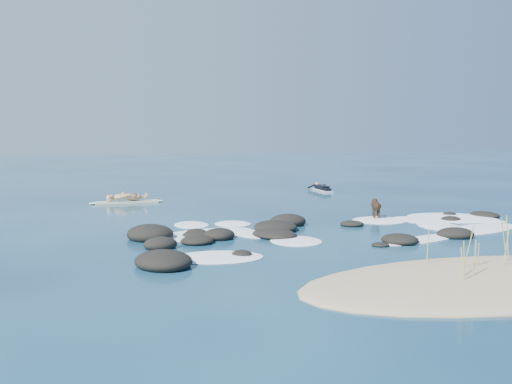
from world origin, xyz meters
name	(u,v)px	position (x,y,z in m)	size (l,w,h in m)	color
ground	(332,226)	(0.00, 0.00, 0.00)	(160.00, 160.00, 0.00)	#0A2642
sand_dune	(489,283)	(0.00, -8.20, 0.00)	(9.00, 4.40, 0.60)	#9E8966
dune_grass	(504,252)	(0.50, -8.03, 0.62)	(3.37, 2.02, 1.21)	#9FA14E
reef_rocks	(263,235)	(-3.07, -1.49, 0.11)	(15.01, 6.84, 0.62)	black
breaking_foam	(370,227)	(1.17, -0.66, 0.01)	(14.05, 7.55, 0.12)	white
standing_surfer_rig	(127,187)	(-6.45, 9.26, 0.79)	(3.53, 0.71, 2.01)	beige
paddling_surfer_rig	(322,188)	(4.92, 12.06, 0.15)	(1.16, 2.60, 0.45)	silver
dog	(376,206)	(2.40, 1.16, 0.52)	(0.61, 1.19, 0.79)	black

